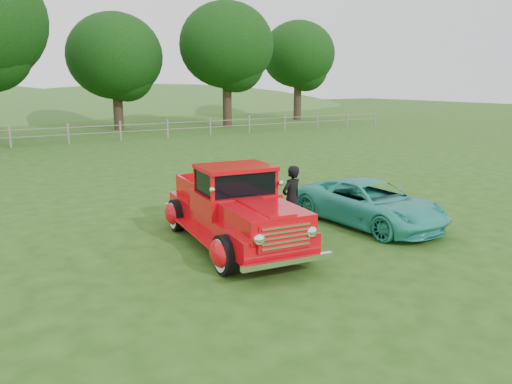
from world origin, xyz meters
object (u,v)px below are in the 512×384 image
tree_mid_east (226,45)px  teal_sedan (371,203)px  red_pickup (234,210)px  man (291,199)px  tree_far_east (298,55)px  tree_near_east (115,56)px

tree_mid_east → teal_sedan: tree_mid_east is taller
tree_mid_east → red_pickup: tree_mid_east is taller
teal_sedan → man: man is taller
tree_far_east → red_pickup: size_ratio=1.72×
tree_near_east → tree_mid_east: size_ratio=0.88×
tree_near_east → tree_far_east: (17.00, 1.00, 0.61)m
tree_mid_east → man: size_ratio=5.91×
red_pickup → teal_sedan: size_ratio=1.28×
tree_near_east → tree_far_east: bearing=3.4°
man → tree_far_east: bearing=-139.0°
tree_mid_east → teal_sedan: size_ratio=2.36×
tree_mid_east → tree_far_east: size_ratio=1.07×
tree_far_east → man: (-21.06, -28.42, -5.06)m
tree_near_east → red_pickup: (-5.70, -27.58, -4.45)m
tree_near_east → red_pickup: size_ratio=1.62×
red_pickup → tree_far_east: bearing=57.9°
tree_mid_east → man: 28.65m
man → teal_sedan: bearing=151.6°
tree_mid_east → red_pickup: 29.51m
red_pickup → man: red_pickup is taller
tree_near_east → man: size_ratio=5.21×
teal_sedan → tree_near_east: bearing=82.4°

